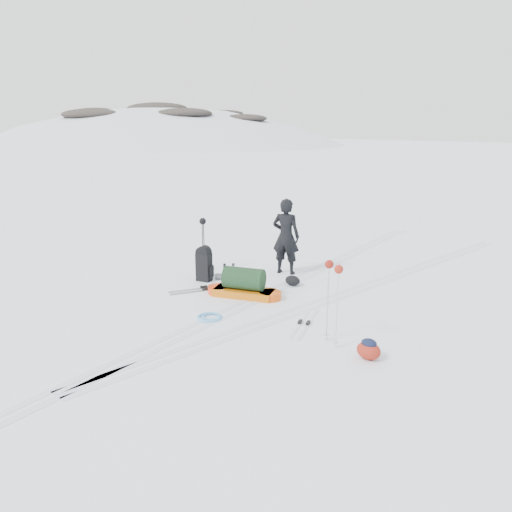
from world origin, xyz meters
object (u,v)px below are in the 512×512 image
at_px(pulk_sled, 244,285).
at_px(ski_poles_black, 203,228).
at_px(skier, 286,236).
at_px(expedition_rucksack, 207,265).

distance_m(pulk_sled, ski_poles_black, 2.43).
relative_size(pulk_sled, ski_poles_black, 1.26).
relative_size(skier, expedition_rucksack, 2.21).
xyz_separation_m(pulk_sled, ski_poles_black, (-2.11, 0.82, 0.90)).
bearing_deg(pulk_sled, skier, 78.84).
bearing_deg(skier, ski_poles_black, 16.18).
bearing_deg(ski_poles_black, skier, 47.62).
relative_size(pulk_sled, expedition_rucksack, 2.03).
distance_m(pulk_sled, expedition_rucksack, 1.49).
bearing_deg(ski_poles_black, pulk_sled, -7.91).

